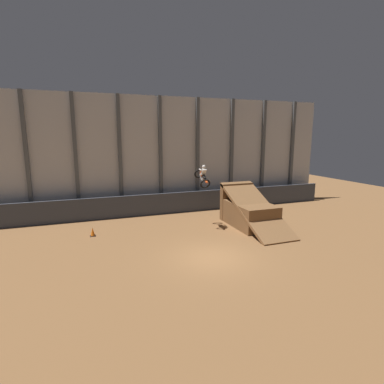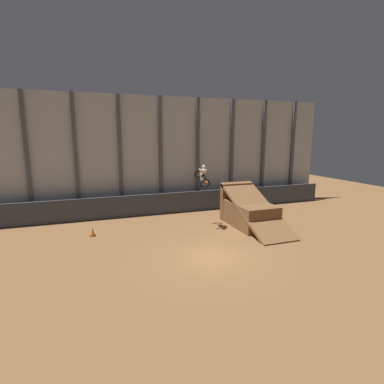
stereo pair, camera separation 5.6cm
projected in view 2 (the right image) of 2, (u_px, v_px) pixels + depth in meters
ground_plane at (212, 258)px, 16.19m from camera, size 60.00×60.00×0.00m
arena_back_wall at (160, 155)px, 25.61m from camera, size 32.00×0.40×9.77m
lower_barrier at (165, 204)px, 25.15m from camera, size 31.36×0.20×1.76m
dirt_ramp at (248, 211)px, 22.03m from camera, size 2.64×6.31×3.03m
rider_bike_solo at (203, 176)px, 21.08m from camera, size 0.79×1.87×1.67m
traffic_cone_near_ramp at (93, 232)px, 19.65m from camera, size 0.36×0.36×0.58m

